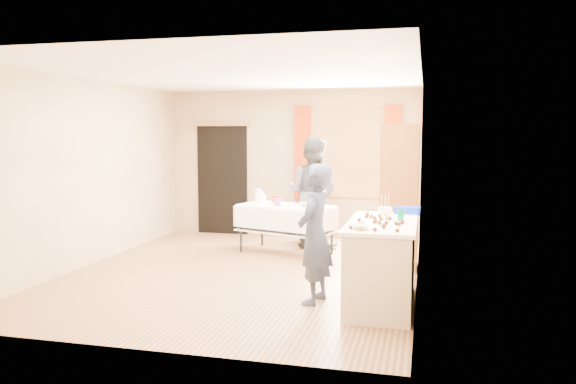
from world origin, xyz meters
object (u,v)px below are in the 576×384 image
(chair, at_px, (312,225))
(girl, at_px, (315,234))
(cabinet, at_px, (400,197))
(party_table, at_px, (286,225))
(woman, at_px, (312,193))
(counter, at_px, (381,264))

(chair, xyz_separation_m, girl, (0.70, -3.32, 0.47))
(cabinet, distance_m, girl, 2.03)
(party_table, bearing_deg, woman, 80.37)
(counter, bearing_deg, woman, 114.86)
(party_table, relative_size, woman, 0.90)
(party_table, distance_m, woman, 0.79)
(counter, relative_size, chair, 1.54)
(counter, height_order, chair, chair)
(counter, xyz_separation_m, chair, (-1.41, 3.24, -0.16))
(party_table, height_order, girl, girl)
(woman, bearing_deg, chair, -64.64)
(girl, height_order, woman, woman)
(counter, height_order, girl, girl)
(counter, relative_size, girl, 1.00)
(party_table, relative_size, chair, 1.63)
(cabinet, xyz_separation_m, woman, (-1.43, 1.11, -0.09))
(party_table, bearing_deg, cabinet, 0.97)
(cabinet, bearing_deg, counter, -93.23)
(woman, bearing_deg, girl, 115.07)
(girl, bearing_deg, cabinet, 164.80)
(counter, distance_m, chair, 3.54)
(woman, bearing_deg, party_table, 75.59)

